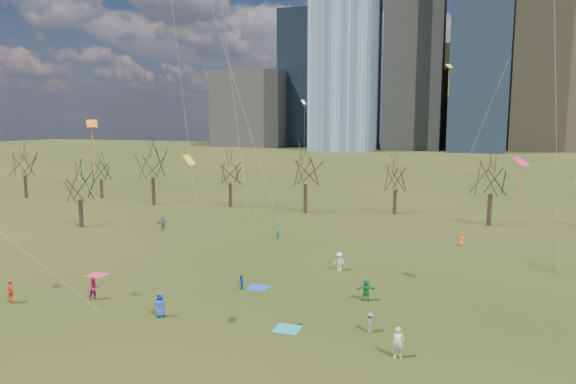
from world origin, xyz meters
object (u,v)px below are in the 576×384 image
(person_0, at_px, (160,305))
(person_2, at_px, (94,289))
(blanket_navy, at_px, (258,288))
(blanket_crimson, at_px, (97,275))
(person_4, at_px, (11,292))
(blanket_teal, at_px, (287,329))
(person_1, at_px, (398,343))

(person_0, relative_size, person_2, 0.99)
(blanket_navy, distance_m, blanket_crimson, 14.06)
(blanket_navy, xyz_separation_m, person_2, (-10.22, -6.29, 0.83))
(person_2, bearing_deg, person_4, 147.90)
(blanket_crimson, height_order, person_2, person_2)
(blanket_teal, distance_m, blanket_navy, 8.25)
(blanket_teal, xyz_separation_m, blanket_crimson, (-18.73, 5.41, 0.00))
(blanket_crimson, bearing_deg, person_0, -31.67)
(blanket_navy, relative_size, blanket_crimson, 1.00)
(blanket_teal, bearing_deg, person_0, -174.42)
(person_1, distance_m, person_2, 22.07)
(person_1, relative_size, person_2, 1.04)
(blanket_teal, xyz_separation_m, person_1, (7.00, -1.76, 0.86))
(blanket_crimson, bearing_deg, blanket_teal, -16.10)
(blanket_crimson, relative_size, person_1, 0.91)
(blanket_teal, height_order, person_2, person_2)
(person_2, relative_size, person_4, 0.99)
(person_1, xyz_separation_m, person_2, (-21.95, 2.23, -0.04))
(person_2, distance_m, person_4, 5.69)
(person_1, xyz_separation_m, person_4, (-27.05, -0.29, -0.02))
(blanket_teal, height_order, blanket_crimson, same)
(blanket_navy, distance_m, person_0, 8.57)
(person_1, bearing_deg, blanket_teal, 147.89)
(person_0, relative_size, person_1, 0.95)
(blanket_crimson, height_order, person_4, person_4)
(blanket_crimson, distance_m, person_1, 26.72)
(blanket_crimson, bearing_deg, person_2, -52.59)
(person_0, height_order, person_2, person_2)
(blanket_navy, bearing_deg, person_4, -150.09)
(blanket_crimson, relative_size, person_2, 0.95)
(blanket_teal, relative_size, blanket_crimson, 1.00)
(person_0, distance_m, person_4, 11.51)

